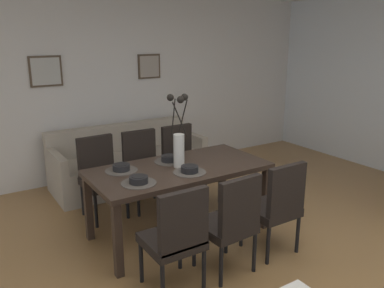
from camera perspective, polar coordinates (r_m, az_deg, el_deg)
The scene contains 21 objects.
ground_plane at distance 3.59m, azimuth 8.04°, elevation -19.17°, with size 9.00×9.00×0.00m, color olive.
back_wall_panel at distance 5.85m, azimuth -12.65°, elevation 7.97°, with size 9.00×0.10×2.60m, color silver.
dining_table at distance 4.04m, azimuth -1.87°, elevation -4.36°, with size 1.80×0.89×0.74m.
dining_chair_near_left at distance 3.20m, azimuth -2.27°, elevation -12.95°, with size 0.44×0.44×0.92m.
dining_chair_near_right at distance 4.63m, azimuth -13.06°, elevation -4.09°, with size 0.47×0.47×0.92m.
dining_chair_far_left at distance 3.44m, azimuth 5.58°, elevation -10.82°, with size 0.46×0.46×0.92m.
dining_chair_far_right at distance 4.80m, azimuth -7.03°, elevation -3.07°, with size 0.45×0.45×0.92m.
dining_chair_mid_left at distance 3.81m, azimuth 12.11°, elevation -8.41°, with size 0.44×0.44×0.92m.
dining_chair_mid_right at distance 5.04m, azimuth -1.54°, elevation -2.06°, with size 0.45×0.45×0.92m.
centerpiece_vase at distance 3.93m, azimuth -1.91°, elevation 0.61°, with size 0.21×0.23×0.73m.
placemat_near_left at distance 3.61m, azimuth -7.67°, elevation -5.60°, with size 0.32×0.32×0.01m, color #4C4742.
bowl_near_left at distance 3.60m, azimuth -7.69°, elevation -5.04°, with size 0.17×0.17×0.07m.
placemat_near_right at distance 3.96m, azimuth -10.13°, elevation -3.78°, with size 0.32×0.32×0.01m, color #4C4742.
bowl_near_right at distance 3.94m, azimuth -10.16°, elevation -3.27°, with size 0.17×0.17×0.07m.
placemat_far_left at distance 3.85m, azimuth -0.35°, elevation -4.08°, with size 0.32×0.32×0.01m, color #4C4742.
bowl_far_left at distance 3.84m, azimuth -0.35°, elevation -3.56°, with size 0.17×0.17×0.07m.
placemat_far_right at distance 4.18m, azimuth -3.28°, elevation -2.51°, with size 0.32×0.32×0.01m, color #4C4742.
bowl_far_right at distance 4.16m, azimuth -3.29°, elevation -2.02°, with size 0.17×0.17×0.07m.
sofa at distance 5.60m, azimuth -9.19°, elevation -2.92°, with size 2.06×0.84×0.80m.
framed_picture_left at distance 5.53m, azimuth -20.33°, elevation 9.80°, with size 0.41×0.03×0.40m.
framed_picture_center at distance 6.03m, azimuth -6.19°, elevation 11.06°, with size 0.36×0.03×0.36m.
Camera 1 is at (-1.97, -2.21, 2.04)m, focal length 36.99 mm.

